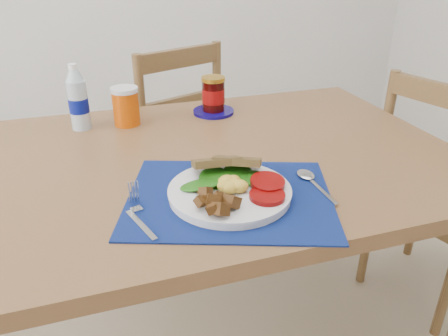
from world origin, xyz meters
name	(u,v)px	position (x,y,z in m)	size (l,w,h in m)	color
table	(197,184)	(0.00, 0.20, 0.67)	(1.40, 0.90, 0.75)	brown
chair_far	(168,127)	(0.06, 0.89, 0.56)	(0.53, 0.52, 1.11)	#51361D
chair_end	(440,173)	(0.87, 0.22, 0.55)	(0.48, 0.49, 1.08)	#51361D
placemat	(230,197)	(0.02, -0.03, 0.75)	(0.45, 0.35, 0.00)	black
breakfast_plate	(228,190)	(0.01, -0.03, 0.77)	(0.27, 0.27, 0.06)	silver
fork	(138,215)	(-0.19, -0.05, 0.76)	(0.05, 0.17, 0.00)	#B2B5BA
spoon	(311,181)	(0.22, -0.03, 0.76)	(0.04, 0.17, 0.00)	#B2B5BA
water_bottle	(78,101)	(-0.28, 0.50, 0.84)	(0.06, 0.06, 0.20)	#ADBFCC
juice_glass	(126,107)	(-0.14, 0.49, 0.81)	(0.08, 0.08, 0.11)	#C64805
jam_on_saucer	(213,97)	(0.14, 0.51, 0.80)	(0.14, 0.14, 0.12)	#0C055A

